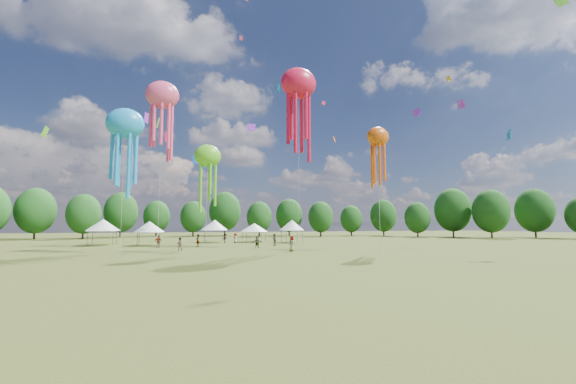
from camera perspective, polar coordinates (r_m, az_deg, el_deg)
name	(u,v)px	position (r m, az deg, el deg)	size (l,w,h in m)	color
ground	(431,312)	(16.03, 21.61, -17.18)	(300.00, 300.00, 0.00)	#384416
spectator_near	(180,244)	(49.89, -16.71, -7.87)	(0.83, 0.65, 1.71)	gray
spectators_far	(240,240)	(57.89, -7.51, -7.58)	(18.53, 25.45, 1.92)	gray
festival_tents	(202,226)	(67.69, -13.34, -5.22)	(37.63, 12.13, 4.31)	#47474C
show_kites	(224,119)	(51.70, -10.07, 11.21)	(34.61, 17.83, 26.31)	#1B94E7
small_kites	(240,59)	(61.12, -7.62, 20.06)	(77.29, 51.55, 45.76)	#1B94E7
treeline	(205,209)	(75.06, -12.87, -2.61)	(201.57, 95.24, 13.43)	#38281C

